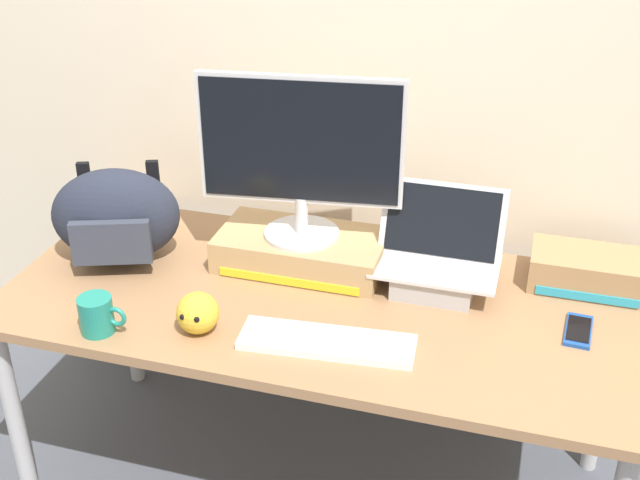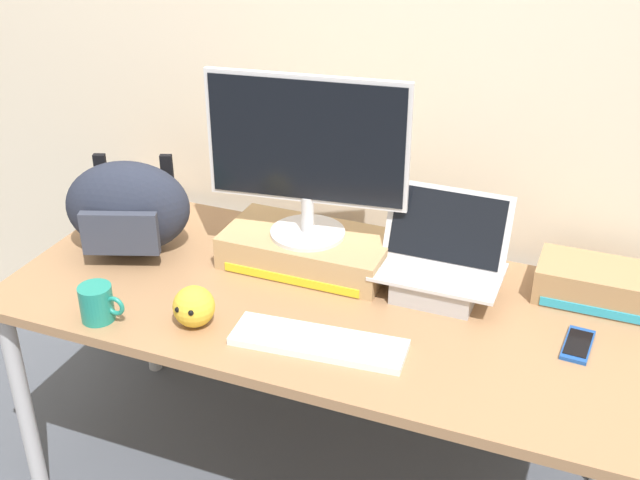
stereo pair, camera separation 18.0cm
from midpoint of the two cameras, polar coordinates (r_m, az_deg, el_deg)
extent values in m
cube|color=beige|center=(2.46, 6.61, 13.60)|extent=(7.00, 0.10, 2.60)
cube|color=#99704C|center=(2.26, 2.28, -4.40)|extent=(1.75, 0.79, 0.03)
cylinder|color=#B2B2B7|center=(2.59, -18.17, -10.91)|extent=(0.05, 0.05, 0.68)
cylinder|color=#B2B2B7|center=(3.02, -10.37, -3.66)|extent=(0.05, 0.05, 0.68)
cylinder|color=#B2B2B7|center=(2.66, 21.81, -10.44)|extent=(0.05, 0.05, 0.68)
cube|color=tan|center=(2.39, 1.30, -0.69)|extent=(0.49, 0.26, 0.10)
cube|color=yellow|center=(2.30, 0.13, -2.87)|extent=(0.41, 0.00, 0.02)
cylinder|color=silver|center=(2.36, 1.31, 0.48)|extent=(0.22, 0.22, 0.01)
cylinder|color=silver|center=(2.33, 1.33, 1.78)|extent=(0.04, 0.04, 0.11)
cube|color=silver|center=(2.24, 1.39, 6.96)|extent=(0.57, 0.09, 0.37)
cube|color=black|center=(2.23, 1.33, 6.86)|extent=(0.54, 0.08, 0.34)
cube|color=#ADADB2|center=(2.29, 10.46, -3.09)|extent=(0.22, 0.20, 0.07)
cube|color=silver|center=(2.27, 10.54, -2.27)|extent=(0.35, 0.22, 0.01)
cube|color=#B7B7BC|center=(2.28, 10.65, -1.93)|extent=(0.30, 0.12, 0.00)
cube|color=silver|center=(2.28, 11.15, 0.86)|extent=(0.34, 0.09, 0.21)
cube|color=black|center=(2.27, 11.13, 0.85)|extent=(0.31, 0.08, 0.18)
cube|color=white|center=(2.06, 2.41, -7.24)|extent=(0.45, 0.17, 0.02)
cube|color=silver|center=(2.05, 2.42, -6.97)|extent=(0.43, 0.15, 0.00)
ellipsoid|color=#232838|center=(2.47, -11.28, 2.23)|extent=(0.42, 0.31, 0.29)
cube|color=#333847|center=(2.38, -11.76, 0.41)|extent=(0.22, 0.11, 0.13)
cube|color=black|center=(2.58, -13.03, 3.61)|extent=(0.04, 0.03, 0.22)
cube|color=black|center=(2.54, -8.57, 3.61)|extent=(0.04, 0.03, 0.22)
cylinder|color=#1E7F70|center=(2.19, -13.13, -4.38)|extent=(0.09, 0.09, 0.10)
torus|color=#1E7F70|center=(2.16, -11.86, -4.61)|extent=(0.06, 0.01, 0.06)
cube|color=#19479E|center=(2.19, 19.88, -6.98)|extent=(0.07, 0.15, 0.01)
cube|color=black|center=(2.18, 19.91, -6.86)|extent=(0.06, 0.12, 0.00)
sphere|color=gold|center=(2.12, -6.43, -4.71)|extent=(0.11, 0.11, 0.11)
sphere|color=black|center=(2.09, -7.52, -4.92)|extent=(0.02, 0.02, 0.02)
sphere|color=black|center=(2.08, -6.58, -5.15)|extent=(0.02, 0.02, 0.02)
cube|color=#9E7A51|center=(2.37, 20.90, -2.92)|extent=(0.32, 0.18, 0.10)
cube|color=#2899BC|center=(2.31, 20.63, -4.72)|extent=(0.27, 0.00, 0.02)
camera|label=1|loc=(0.09, -87.62, 1.29)|focal=45.73mm
camera|label=2|loc=(0.09, 92.38, -1.29)|focal=45.73mm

